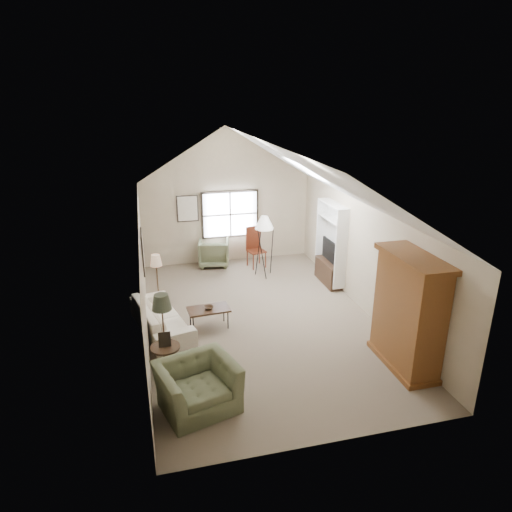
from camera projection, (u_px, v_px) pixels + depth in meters
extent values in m
cube|color=#726151|center=(260.00, 319.00, 10.41)|extent=(5.00, 8.00, 0.01)
cube|color=tan|center=(227.00, 221.00, 13.62)|extent=(5.00, 0.01, 2.50)
cube|color=tan|center=(333.00, 371.00, 6.33)|extent=(5.00, 0.01, 2.50)
cube|color=tan|center=(143.00, 279.00, 9.41)|extent=(0.01, 8.00, 2.50)
cube|color=tan|center=(365.00, 259.00, 10.55)|extent=(0.01, 8.00, 2.50)
cube|color=black|center=(230.00, 214.00, 13.54)|extent=(1.72, 0.08, 1.42)
cube|color=black|center=(143.00, 252.00, 9.52)|extent=(0.68, 0.04, 0.88)
cube|color=black|center=(188.00, 209.00, 13.18)|extent=(0.62, 0.04, 0.78)
cube|color=brown|center=(409.00, 312.00, 8.34)|extent=(0.60, 1.50, 2.20)
cube|color=white|center=(331.00, 242.00, 12.01)|extent=(0.32, 1.30, 2.10)
cube|color=#382316|center=(329.00, 272.00, 12.29)|extent=(0.34, 1.18, 0.60)
cube|color=black|center=(330.00, 251.00, 12.08)|extent=(0.05, 0.90, 0.55)
imported|color=silver|center=(161.00, 317.00, 9.82)|extent=(1.34, 2.31, 0.64)
imported|color=#5D6446|center=(198.00, 386.00, 7.41)|extent=(1.47, 1.37, 0.79)
imported|color=#565D41|center=(214.00, 252.00, 13.49)|extent=(1.02, 1.04, 0.80)
cube|color=#3A2718|center=(209.00, 318.00, 9.98)|extent=(0.94, 0.57, 0.46)
imported|color=#322314|center=(209.00, 307.00, 9.89)|extent=(0.23, 0.23, 0.05)
cylinder|color=#3E2D19|center=(166.00, 359.00, 8.38)|extent=(0.66, 0.66, 0.54)
cube|color=maroon|center=(256.00, 248.00, 13.31)|extent=(0.55, 0.55, 1.19)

